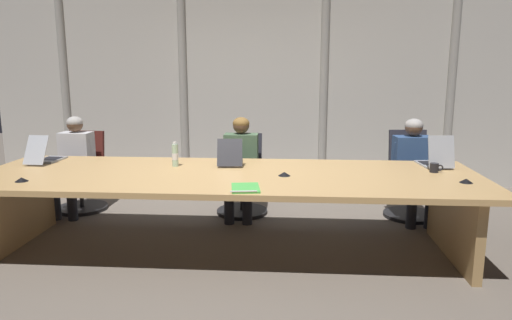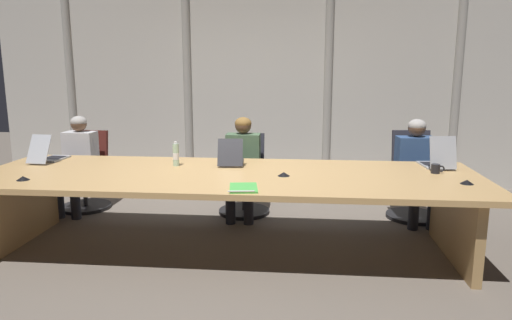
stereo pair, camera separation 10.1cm
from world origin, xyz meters
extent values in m
plane|color=#6B6056|center=(0.00, 0.00, 0.00)|extent=(15.14, 15.14, 0.00)
cube|color=tan|center=(0.00, 0.00, 0.72)|extent=(4.60, 1.47, 0.05)
cube|color=black|center=(0.00, 0.00, 0.65)|extent=(3.91, 0.10, 0.06)
cube|color=tan|center=(-2.05, 0.00, 0.35)|extent=(0.08, 1.25, 0.69)
cube|color=tan|center=(2.05, 0.00, 0.35)|extent=(0.08, 1.25, 0.69)
cube|color=beige|center=(0.00, 2.64, 1.34)|extent=(7.57, 0.10, 2.68)
cylinder|color=#A39E96|center=(-2.74, 2.58, 1.34)|extent=(0.12, 0.12, 2.63)
cylinder|color=#A39E96|center=(-0.98, 2.58, 1.34)|extent=(0.12, 0.12, 2.63)
cylinder|color=#A39E96|center=(1.03, 2.58, 1.34)|extent=(0.12, 0.12, 2.63)
cylinder|color=#A39E96|center=(2.79, 2.58, 1.34)|extent=(0.12, 0.12, 2.63)
cube|color=#A8ADB7|center=(-1.93, 0.47, 0.75)|extent=(0.23, 0.34, 0.02)
cube|color=black|center=(-1.93, 0.50, 0.76)|extent=(0.19, 0.19, 0.00)
cube|color=#A8ADB7|center=(-1.94, 0.24, 0.90)|extent=(0.22, 0.17, 0.27)
cube|color=black|center=(-1.94, 0.24, 0.90)|extent=(0.20, 0.15, 0.24)
cube|color=#2D2D33|center=(-0.04, 0.50, 0.75)|extent=(0.27, 0.32, 0.02)
cube|color=black|center=(-0.04, 0.53, 0.76)|extent=(0.22, 0.18, 0.00)
cube|color=#2D2D33|center=(-0.02, 0.29, 0.89)|extent=(0.26, 0.16, 0.25)
cube|color=black|center=(-0.02, 0.30, 0.89)|extent=(0.23, 0.14, 0.23)
cube|color=#A8ADB7|center=(1.98, 0.52, 0.75)|extent=(0.28, 0.35, 0.02)
cube|color=black|center=(1.98, 0.54, 0.76)|extent=(0.23, 0.20, 0.00)
cube|color=#A8ADB7|center=(2.00, 0.32, 0.91)|extent=(0.25, 0.11, 0.31)
cube|color=black|center=(2.00, 0.32, 0.92)|extent=(0.23, 0.09, 0.27)
cube|color=#511E19|center=(-1.95, 1.16, 0.43)|extent=(0.50, 0.50, 0.08)
cube|color=#511E19|center=(-1.94, 1.38, 0.70)|extent=(0.44, 0.13, 0.47)
cylinder|color=#262628|center=(-1.95, 1.16, 0.21)|extent=(0.05, 0.05, 0.35)
cylinder|color=black|center=(-1.95, 1.16, 0.02)|extent=(0.60, 0.60, 0.04)
cube|color=#2D2D38|center=(0.01, 1.16, 0.43)|extent=(0.48, 0.48, 0.08)
cube|color=#2D2D38|center=(0.01, 1.38, 0.70)|extent=(0.43, 0.12, 0.46)
cylinder|color=#262628|center=(0.01, 1.16, 0.21)|extent=(0.05, 0.05, 0.35)
cylinder|color=black|center=(0.01, 1.16, 0.02)|extent=(0.60, 0.60, 0.04)
cube|color=#2D2D38|center=(1.97, 1.16, 0.43)|extent=(0.52, 0.52, 0.08)
cube|color=#2D2D38|center=(1.95, 1.38, 0.73)|extent=(0.44, 0.15, 0.52)
cylinder|color=#262628|center=(1.97, 1.16, 0.21)|extent=(0.05, 0.05, 0.35)
cylinder|color=black|center=(1.97, 1.16, 0.02)|extent=(0.60, 0.60, 0.04)
cube|color=silver|center=(-1.96, 1.14, 0.71)|extent=(0.37, 0.24, 0.48)
sphere|color=brown|center=(-1.96, 1.14, 1.05)|extent=(0.18, 0.18, 0.18)
ellipsoid|color=#B2ADA8|center=(-1.96, 1.14, 1.07)|extent=(0.19, 0.19, 0.14)
cylinder|color=silver|center=(-1.80, 1.13, 0.76)|extent=(0.08, 0.14, 0.27)
cylinder|color=brown|center=(-1.81, 0.92, 0.64)|extent=(0.08, 0.30, 0.06)
cylinder|color=silver|center=(-2.11, 1.15, 0.76)|extent=(0.08, 0.14, 0.27)
cylinder|color=brown|center=(-2.12, 0.94, 0.64)|extent=(0.08, 0.30, 0.06)
cylinder|color=#262833|center=(-1.87, 0.94, 0.44)|extent=(0.15, 0.41, 0.13)
cylinder|color=#262833|center=(-1.87, 0.76, 0.22)|extent=(0.11, 0.11, 0.45)
cylinder|color=#262833|center=(-2.07, 0.95, 0.44)|extent=(0.15, 0.41, 0.13)
cylinder|color=#262833|center=(-2.07, 0.77, 0.22)|extent=(0.11, 0.11, 0.45)
cube|color=#4C6B4C|center=(0.01, 1.14, 0.71)|extent=(0.39, 0.22, 0.48)
sphere|color=brown|center=(0.01, 1.14, 1.05)|extent=(0.19, 0.19, 0.19)
ellipsoid|color=olive|center=(0.01, 1.14, 1.07)|extent=(0.19, 0.19, 0.14)
cylinder|color=#4C6B4C|center=(0.17, 1.14, 0.76)|extent=(0.07, 0.14, 0.27)
cylinder|color=brown|center=(0.17, 0.93, 0.64)|extent=(0.06, 0.30, 0.06)
cylinder|color=#4C6B4C|center=(-0.16, 1.14, 0.76)|extent=(0.07, 0.14, 0.27)
cylinder|color=brown|center=(-0.16, 0.93, 0.64)|extent=(0.06, 0.30, 0.06)
cylinder|color=#262833|center=(0.11, 0.94, 0.44)|extent=(0.13, 0.40, 0.13)
cylinder|color=#262833|center=(0.11, 0.76, 0.22)|extent=(0.11, 0.11, 0.45)
cylinder|color=#262833|center=(-0.09, 0.94, 0.44)|extent=(0.13, 0.40, 0.13)
cylinder|color=#262833|center=(-0.09, 0.76, 0.22)|extent=(0.11, 0.11, 0.45)
cube|color=#335184|center=(1.94, 1.14, 0.71)|extent=(0.43, 0.25, 0.48)
sphere|color=brown|center=(1.94, 1.14, 1.05)|extent=(0.19, 0.19, 0.19)
ellipsoid|color=#B2ADA8|center=(1.94, 1.14, 1.07)|extent=(0.20, 0.20, 0.14)
cylinder|color=#335184|center=(2.12, 1.16, 0.75)|extent=(0.08, 0.14, 0.27)
cylinder|color=brown|center=(2.13, 0.95, 0.64)|extent=(0.09, 0.30, 0.06)
cylinder|color=#335184|center=(1.77, 1.13, 0.75)|extent=(0.08, 0.14, 0.27)
cylinder|color=brown|center=(1.79, 0.92, 0.64)|extent=(0.09, 0.30, 0.06)
cylinder|color=#262833|center=(2.06, 0.95, 0.44)|extent=(0.16, 0.41, 0.13)
cylinder|color=#262833|center=(2.07, 0.77, 0.22)|extent=(0.11, 0.11, 0.45)
cylinder|color=#262833|center=(1.86, 0.93, 0.44)|extent=(0.16, 0.41, 0.13)
cylinder|color=#262833|center=(1.87, 0.75, 0.22)|extent=(0.11, 0.11, 0.45)
cylinder|color=#ADD1B2|center=(-0.56, 0.28, 0.86)|extent=(0.06, 0.06, 0.22)
cylinder|color=white|center=(-0.56, 0.28, 0.84)|extent=(0.06, 0.06, 0.07)
cylinder|color=white|center=(-0.56, 0.28, 0.98)|extent=(0.03, 0.03, 0.02)
cylinder|color=black|center=(1.90, 0.19, 0.79)|extent=(0.08, 0.08, 0.09)
torus|color=black|center=(1.95, 0.19, 0.79)|extent=(0.06, 0.01, 0.06)
cone|color=black|center=(2.05, -0.20, 0.76)|extent=(0.11, 0.11, 0.03)
cone|color=black|center=(0.52, -0.06, 0.76)|extent=(0.11, 0.11, 0.03)
cone|color=black|center=(-1.72, -0.43, 0.76)|extent=(0.11, 0.11, 0.03)
cube|color=#4CB74C|center=(0.21, -0.54, 0.75)|extent=(0.26, 0.33, 0.02)
cylinder|color=silver|center=(0.21, -0.69, 0.76)|extent=(0.21, 0.04, 0.01)
camera|label=1|loc=(0.56, -4.18, 1.70)|focal=32.99mm
camera|label=2|loc=(0.66, -4.17, 1.70)|focal=32.99mm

